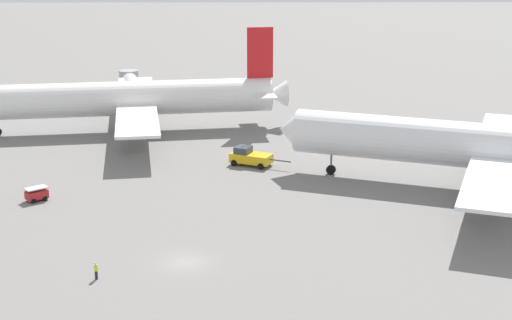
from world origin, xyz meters
name	(u,v)px	position (x,y,z in m)	size (l,w,h in m)	color
ground_plane	(185,262)	(0.00, 0.00, 0.00)	(600.00, 600.00, 0.00)	slate
airliner_at_gate_left	(124,99)	(-14.37, 54.01, 5.47)	(55.92, 46.29, 16.92)	white
airliner_being_pushed	(483,147)	(36.41, 22.75, 5.75)	(52.45, 44.66, 16.25)	white
pushback_tug	(250,157)	(6.61, 34.09, 1.24)	(8.80, 5.10, 2.92)	gold
gse_baggage_cart_trailing	(37,194)	(-19.94, 18.95, 0.86)	(3.12, 2.92, 1.71)	red
ground_crew_wing_walker_right	(96,270)	(-8.21, -3.93, 0.91)	(0.36, 0.36, 1.73)	black
jet_bridge	(131,85)	(-16.25, 74.65, 3.84)	(7.01, 18.61, 5.61)	#B7B7BC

